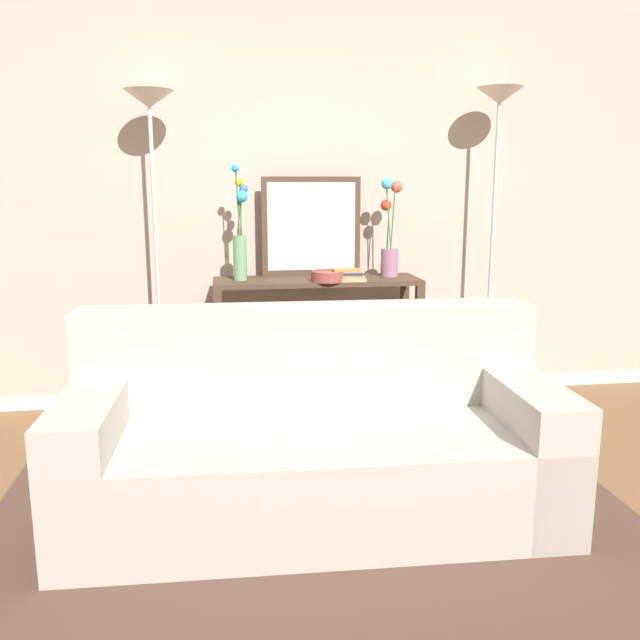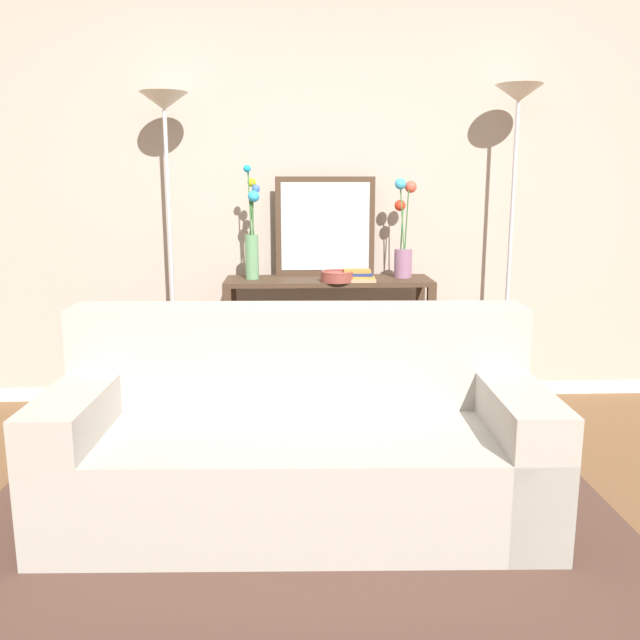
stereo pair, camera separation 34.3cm
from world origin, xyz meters
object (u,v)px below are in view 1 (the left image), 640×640
object	(u,v)px
floor_lamp_left	(152,166)
book_row_under_console	(255,405)
floor_lamp_right	(496,160)
fruit_bowl	(327,276)
book_stack	(347,276)
vase_tall_flowers	(240,238)
couch	(313,444)
console_table	(317,321)
vase_short_flowers	(390,239)
wall_mirror	(311,227)

from	to	relation	value
floor_lamp_left	book_row_under_console	xyz separation A→B (m)	(0.56, -0.01, -1.46)
floor_lamp_right	fruit_bowl	size ratio (longest dim) A/B	10.08
floor_lamp_left	book_stack	size ratio (longest dim) A/B	9.51
fruit_bowl	book_row_under_console	world-z (taller)	fruit_bowl
book_row_under_console	vase_tall_flowers	bearing A→B (deg)	176.51
couch	console_table	distance (m)	1.36
vase_tall_flowers	floor_lamp_left	bearing A→B (deg)	179.53
floor_lamp_right	fruit_bowl	world-z (taller)	floor_lamp_right
vase_short_flowers	book_row_under_console	size ratio (longest dim) A/B	2.51
floor_lamp_left	vase_short_flowers	bearing A→B (deg)	1.32
vase_short_flowers	vase_tall_flowers	bearing A→B (deg)	-177.73
wall_mirror	vase_short_flowers	world-z (taller)	wall_mirror
couch	floor_lamp_right	world-z (taller)	floor_lamp_right
couch	fruit_bowl	size ratio (longest dim) A/B	10.53
floor_lamp_left	wall_mirror	xyz separation A→B (m)	(0.94, 0.16, -0.36)
couch	floor_lamp_left	size ratio (longest dim) A/B	1.07
book_row_under_console	floor_lamp_left	bearing A→B (deg)	179.18
floor_lamp_right	wall_mirror	size ratio (longest dim) A/B	3.20
floor_lamp_right	book_row_under_console	size ratio (longest dim) A/B	8.28
console_table	book_row_under_console	size ratio (longest dim) A/B	5.24
floor_lamp_right	book_row_under_console	world-z (taller)	floor_lamp_right
floor_lamp_right	vase_tall_flowers	distance (m)	1.65
wall_mirror	vase_tall_flowers	world-z (taller)	vase_tall_flowers
floor_lamp_left	couch	bearing A→B (deg)	-60.49
floor_lamp_right	book_row_under_console	distance (m)	2.14
floor_lamp_left	floor_lamp_right	world-z (taller)	floor_lamp_right
floor_lamp_right	vase_tall_flowers	size ratio (longest dim) A/B	2.93
console_table	floor_lamp_right	bearing A→B (deg)	0.41
floor_lamp_right	book_stack	distance (m)	1.18
console_table	book_row_under_console	world-z (taller)	console_table
fruit_bowl	book_row_under_console	bearing A→B (deg)	164.18
couch	fruit_bowl	bearing A→B (deg)	78.18
wall_mirror	vase_short_flowers	size ratio (longest dim) A/B	1.03
vase_tall_flowers	vase_short_flowers	world-z (taller)	vase_tall_flowers
couch	floor_lamp_right	size ratio (longest dim) A/B	1.04
fruit_bowl	console_table	bearing A→B (deg)	110.09
wall_mirror	book_row_under_console	distance (m)	1.18
fruit_bowl	floor_lamp_left	bearing A→B (deg)	172.40
floor_lamp_right	book_stack	xyz separation A→B (m)	(-0.95, -0.13, -0.68)
couch	floor_lamp_left	world-z (taller)	floor_lamp_left
vase_tall_flowers	book_row_under_console	bearing A→B (deg)	-3.49
vase_tall_flowers	vase_short_flowers	bearing A→B (deg)	2.27
couch	book_row_under_console	world-z (taller)	couch
floor_lamp_left	vase_tall_flowers	world-z (taller)	floor_lamp_left
console_table	floor_lamp_right	size ratio (longest dim) A/B	0.63
book_stack	couch	bearing A→B (deg)	-107.18
fruit_bowl	floor_lamp_right	bearing A→B (deg)	7.06
couch	vase_tall_flowers	world-z (taller)	vase_tall_flowers
floor_lamp_left	fruit_bowl	xyz separation A→B (m)	(1.00, -0.13, -0.64)
book_row_under_console	couch	bearing A→B (deg)	-81.66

